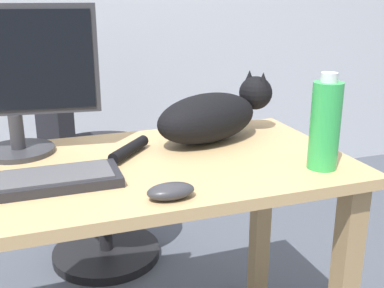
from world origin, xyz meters
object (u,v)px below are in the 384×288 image
keyboard (26,183)px  water_bottle (325,125)px  office_chair (91,176)px  monitor (10,75)px  cat (213,115)px  computer_mouse (171,191)px

keyboard → water_bottle: water_bottle is taller
water_bottle → office_chair: bearing=117.9°
monitor → water_bottle: (0.75, -0.39, -0.11)m
office_chair → cat: 0.79m
keyboard → cat: (0.56, 0.21, 0.07)m
monitor → cat: 0.60m
monitor → water_bottle: 0.85m
cat → water_bottle: water_bottle is taller
office_chair → monitor: (-0.26, -0.54, 0.53)m
computer_mouse → water_bottle: water_bottle is taller
monitor → computer_mouse: (0.32, -0.44, -0.21)m
monitor → computer_mouse: 0.59m
computer_mouse → monitor: bearing=125.8°
computer_mouse → water_bottle: bearing=7.2°
keyboard → office_chair: bearing=73.5°
computer_mouse → water_bottle: size_ratio=0.44×
office_chair → keyboard: size_ratio=2.13×
office_chair → monitor: bearing=-115.5°
cat → computer_mouse: 0.46m
keyboard → computer_mouse: computer_mouse is taller
computer_mouse → keyboard: bearing=150.7°
office_chair → cat: size_ratio=1.61×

